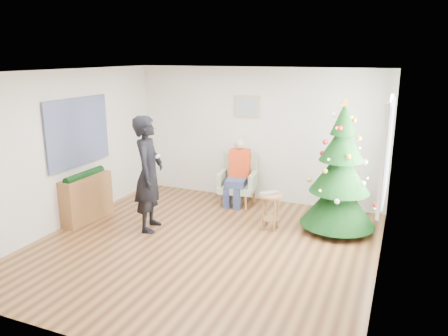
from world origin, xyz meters
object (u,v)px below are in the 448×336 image
at_px(christmas_tree, 340,173).
at_px(stool, 270,211).
at_px(standing_man, 149,174).
at_px(console, 86,199).
at_px(armchair, 238,186).

bearing_deg(christmas_tree, stool, -160.93).
distance_m(christmas_tree, standing_man, 3.09).
xyz_separation_m(christmas_tree, standing_man, (-2.88, -1.12, -0.04)).
relative_size(standing_man, console, 1.90).
relative_size(christmas_tree, armchair, 2.26).
xyz_separation_m(christmas_tree, armchair, (-1.99, 0.63, -0.63)).
xyz_separation_m(standing_man, console, (-1.23, -0.11, -0.55)).
relative_size(christmas_tree, standing_man, 1.15).
bearing_deg(console, stool, 19.93).
distance_m(stool, console, 3.19).
bearing_deg(console, armchair, 45.44).
bearing_deg(standing_man, console, 79.07).
bearing_deg(armchair, console, -147.21).
distance_m(stool, standing_man, 2.09).
xyz_separation_m(armchair, console, (-2.11, -1.85, 0.05)).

